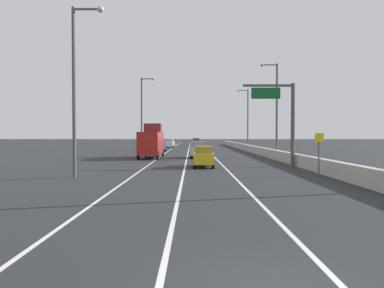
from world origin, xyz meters
TOP-DOWN VIEW (x-y plane):
  - ground_plane at (0.00, 64.00)m, footprint 320.00×320.00m
  - lane_stripe_left at (-5.50, 55.00)m, footprint 0.16×130.00m
  - lane_stripe_center at (-2.00, 55.00)m, footprint 0.16×130.00m
  - lane_stripe_right at (1.50, 55.00)m, footprint 0.16×130.00m
  - jersey_barrier_right at (8.31, 40.00)m, footprint 0.60×120.00m
  - overhead_sign_gantry at (6.97, 26.58)m, footprint 4.68×0.36m
  - speed_advisory_sign at (7.41, 18.78)m, footprint 0.60×0.11m
  - lamp_post_right_second at (8.56, 37.63)m, footprint 2.14×0.44m
  - lamp_post_right_third at (8.96, 63.28)m, footprint 2.14×0.44m
  - lamp_post_left_near at (-9.02, 17.98)m, footprint 2.14×0.44m
  - lamp_post_left_mid at (-8.69, 48.76)m, footprint 2.14×0.44m
  - car_silver_0 at (-0.57, 38.90)m, footprint 2.03×4.34m
  - car_yellow_1 at (-0.35, 26.07)m, footprint 1.85×4.29m
  - car_white_2 at (-6.26, 74.16)m, footprint 1.98×4.27m
  - car_blue_3 at (-6.79, 56.03)m, footprint 1.95×4.17m
  - car_gray_4 at (-0.36, 87.35)m, footprint 1.96×4.19m
  - box_truck at (-6.38, 38.87)m, footprint 2.58×7.72m

SIDE VIEW (x-z plane):
  - ground_plane at x=0.00m, z-range 0.00..0.00m
  - lane_stripe_left at x=-5.50m, z-range 0.00..0.00m
  - lane_stripe_center at x=-2.00m, z-range 0.00..0.00m
  - lane_stripe_right at x=1.50m, z-range 0.00..0.00m
  - jersey_barrier_right at x=8.31m, z-range 0.00..1.10m
  - car_yellow_1 at x=-0.35m, z-range 0.00..1.87m
  - car_white_2 at x=-6.26m, z-range 0.00..1.94m
  - car_gray_4 at x=-0.36m, z-range 0.00..1.98m
  - car_blue_3 at x=-6.79m, z-range -0.01..2.00m
  - car_silver_0 at x=-0.57m, z-range 0.00..2.02m
  - speed_advisory_sign at x=7.41m, z-range 0.26..3.26m
  - box_truck at x=-6.38m, z-range -0.19..4.11m
  - overhead_sign_gantry at x=6.97m, z-range 0.98..8.48m
  - lamp_post_right_second at x=8.56m, z-range 0.77..12.20m
  - lamp_post_right_third at x=8.96m, z-range 0.77..12.20m
  - lamp_post_left_near at x=-9.02m, z-range 0.77..12.20m
  - lamp_post_left_mid at x=-8.69m, z-range 0.77..12.20m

